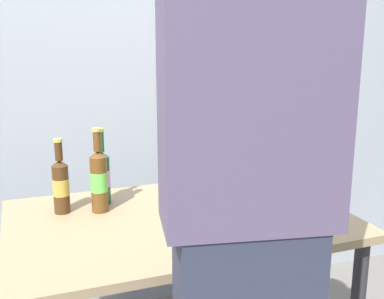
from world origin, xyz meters
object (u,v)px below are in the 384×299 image
Objects in this scene: beer_bottle_green at (102,176)px; person_figure at (247,224)px; coffee_mug at (303,215)px; beer_bottle_brown at (99,179)px; beer_bottle_dark at (61,184)px; laptop at (241,186)px.

person_figure is (0.20, -0.86, 0.10)m from beer_bottle_green.
beer_bottle_brown is at bearing 147.91° from coffee_mug.
beer_bottle_green reaches higher than beer_bottle_dark.
beer_bottle_green is at bearing 141.54° from coffee_mug.
beer_bottle_green is (0.03, 0.09, -0.01)m from beer_bottle_brown.
beer_bottle_dark is 0.15× the size of person_figure.
person_figure is 16.31× the size of coffee_mug.
person_figure reaches higher than coffee_mug.
beer_bottle_dark is 2.45× the size of coffee_mug.
beer_bottle_dark is at bearing 172.99° from laptop.
beer_bottle_brown is at bearing 175.11° from laptop.
beer_bottle_dark is 0.17m from beer_bottle_green.
beer_bottle_brown reaches higher than beer_bottle_green.
laptop is at bearing -13.89° from beer_bottle_green.
beer_bottle_brown is (0.14, -0.04, 0.02)m from beer_bottle_dark.
person_figure reaches higher than beer_bottle_green.
coffee_mug is (0.07, -0.35, -0.01)m from laptop.
coffee_mug is (0.61, -0.49, -0.07)m from beer_bottle_green.
beer_bottle_dark is 0.89m from coffee_mug.
beer_bottle_dark is 0.94× the size of beer_bottle_green.
beer_bottle_dark is at bearing 164.39° from beer_bottle_brown.
coffee_mug is at bearing -29.51° from beer_bottle_dark.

